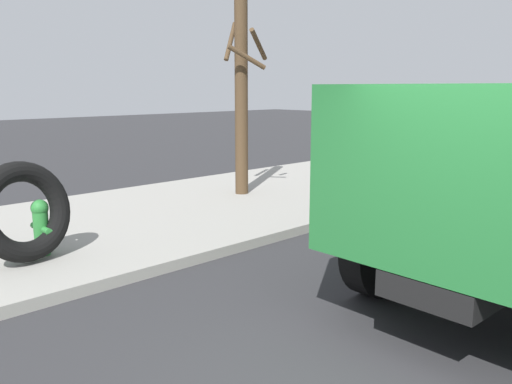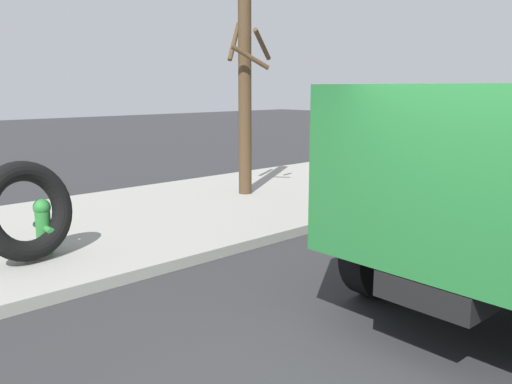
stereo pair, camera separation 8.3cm
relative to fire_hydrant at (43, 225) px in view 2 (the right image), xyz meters
name	(u,v)px [view 2 (the right image)]	position (x,y,z in m)	size (l,w,h in m)	color
sidewalk_curb	(53,236)	(0.54, 1.08, -0.48)	(36.00, 5.00, 0.15)	#99968E
fire_hydrant	(43,225)	(0.00, 0.00, 0.00)	(0.23, 0.52, 0.76)	#2D8438
loose_tire	(26,211)	(-0.26, -0.14, 0.26)	(1.30, 1.30, 0.27)	black
bare_tree	(245,86)	(4.83, 1.28, 1.85)	(1.09, 0.92, 4.41)	#4C3823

